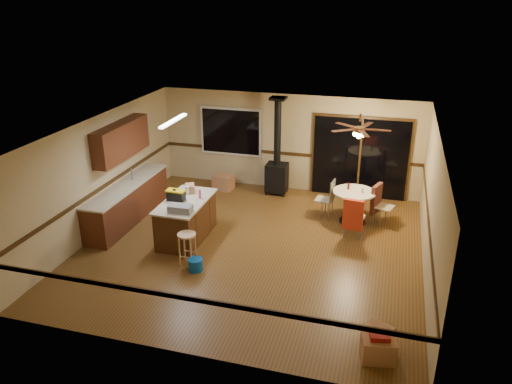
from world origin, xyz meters
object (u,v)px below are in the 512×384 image
at_px(wood_stove, 277,168).
at_px(dining_table, 354,201).
at_px(toolbox_grey, 180,209).
at_px(blue_bucket, 196,265).
at_px(box_under_window, 223,182).
at_px(box_corner_a, 378,348).
at_px(toolbox_black, 176,196).
at_px(chair_left, 329,195).
at_px(bar_stool, 187,249).
at_px(chair_near, 353,214).
at_px(box_corner_b, 379,336).
at_px(kitchen_island, 186,219).
at_px(chair_right, 377,199).

distance_m(wood_stove, dining_table, 2.48).
bearing_deg(toolbox_grey, dining_table, 35.74).
xyz_separation_m(blue_bucket, box_under_window, (-0.86, 4.15, 0.08)).
relative_size(wood_stove, box_corner_a, 5.13).
bearing_deg(wood_stove, box_under_window, -175.66).
distance_m(toolbox_black, chair_left, 3.62).
distance_m(bar_stool, chair_near, 3.64).
xyz_separation_m(toolbox_grey, box_corner_b, (4.12, -1.92, -0.82)).
xyz_separation_m(toolbox_grey, chair_left, (2.70, 2.46, -0.39)).
relative_size(wood_stove, dining_table, 2.57).
relative_size(bar_stool, box_under_window, 1.31).
xyz_separation_m(toolbox_black, bar_stool, (0.65, -1.00, -0.67)).
bearing_deg(box_under_window, kitchen_island, -86.70).
relative_size(wood_stove, chair_near, 3.60).
relative_size(wood_stove, chair_right, 3.60).
distance_m(chair_near, box_corner_b, 3.52).
bearing_deg(dining_table, box_corner_b, -79.11).
xyz_separation_m(box_under_window, box_corner_a, (4.44, -5.75, -0.02)).
relative_size(chair_near, box_under_window, 1.36).
height_order(toolbox_grey, blue_bucket, toolbox_grey).
height_order(chair_near, box_under_window, chair_near).
height_order(chair_left, chair_right, same).
height_order(kitchen_island, bar_stool, kitchen_island).
relative_size(bar_stool, box_corner_a, 1.37).
xyz_separation_m(blue_bucket, dining_table, (2.74, 3.02, 0.41)).
height_order(toolbox_grey, dining_table, toolbox_grey).
bearing_deg(box_corner_b, box_under_window, 129.30).
distance_m(wood_stove, blue_bucket, 4.34).
relative_size(dining_table, chair_left, 1.91).
distance_m(kitchen_island, bar_stool, 1.14).
relative_size(kitchen_island, wood_stove, 0.67).
bearing_deg(box_corner_b, toolbox_grey, 155.07).
bearing_deg(toolbox_grey, box_corner_a, -28.60).
xyz_separation_m(kitchen_island, blue_bucket, (0.69, -1.21, -0.33)).
height_order(wood_stove, chair_near, wood_stove).
bearing_deg(blue_bucket, toolbox_black, 126.93).
bearing_deg(box_corner_b, chair_right, 93.87).
bearing_deg(toolbox_black, wood_stove, 64.18).
relative_size(box_corner_a, box_corner_b, 1.29).
bearing_deg(chair_right, wood_stove, 157.10).
distance_m(kitchen_island, box_corner_b, 4.94).
height_order(toolbox_black, chair_near, toolbox_black).
bearing_deg(kitchen_island, chair_left, 33.79).
bearing_deg(chair_left, chair_near, -55.27).
bearing_deg(kitchen_island, blue_bucket, -60.17).
height_order(kitchen_island, blue_bucket, kitchen_island).
bearing_deg(blue_bucket, dining_table, 47.78).
xyz_separation_m(toolbox_black, box_corner_b, (4.45, -2.44, -0.85)).
relative_size(chair_left, box_corner_b, 1.35).
bearing_deg(box_under_window, toolbox_grey, -84.96).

